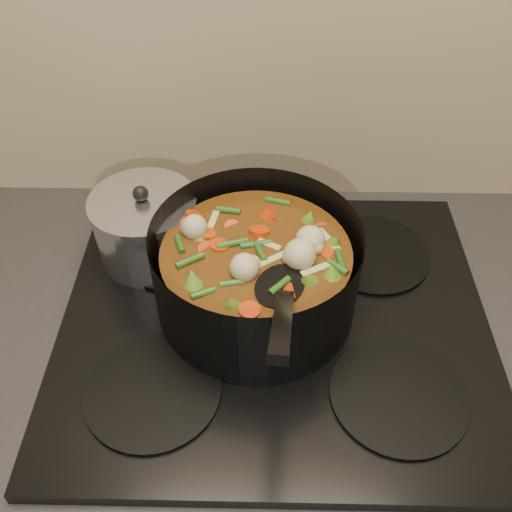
{
  "coord_description": "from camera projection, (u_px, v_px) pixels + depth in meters",
  "views": [
    {
      "loc": [
        -0.02,
        1.4,
        1.58
      ],
      "look_at": [
        -0.03,
        1.95,
        1.03
      ],
      "focal_mm": 40.0,
      "sensor_mm": 36.0,
      "label": 1
    }
  ],
  "objects": [
    {
      "name": "stockpot",
      "position": [
        256.0,
        273.0,
        0.8
      ],
      "size": [
        0.35,
        0.43,
        0.21
      ],
      "rotation": [
        0.0,
        0.0,
        -0.27
      ],
      "color": "black",
      "rests_on": "stovetop"
    },
    {
      "name": "stovetop",
      "position": [
        275.0,
        320.0,
        0.84
      ],
      "size": [
        0.62,
        0.54,
        0.03
      ],
      "color": "black",
      "rests_on": "counter"
    },
    {
      "name": "saucepan",
      "position": [
        147.0,
        227.0,
        0.89
      ],
      "size": [
        0.16,
        0.16,
        0.13
      ],
      "rotation": [
        0.0,
        0.0,
        -0.38
      ],
      "color": "silver",
      "rests_on": "stovetop"
    },
    {
      "name": "counter",
      "position": [
        270.0,
        462.0,
        1.17
      ],
      "size": [
        2.64,
        0.64,
        0.91
      ],
      "color": "brown",
      "rests_on": "ground"
    }
  ]
}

